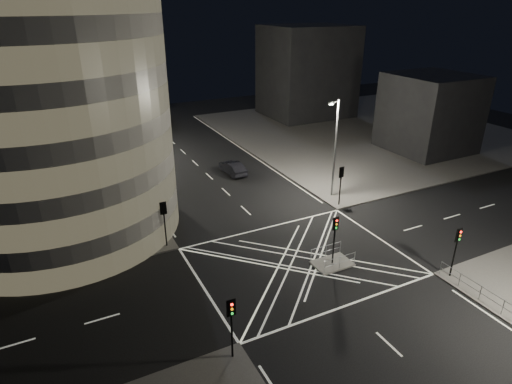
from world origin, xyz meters
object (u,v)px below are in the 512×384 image
traffic_signal_fl (164,216)px  street_lamp_right_far (335,146)px  street_lamp_left_near (138,166)px  sedan (233,168)px  traffic_signal_nr (457,243)px  traffic_signal_nl (231,318)px  traffic_signal_island (335,232)px  traffic_signal_fr (341,179)px  street_lamp_left_far (105,120)px  central_island (332,263)px

traffic_signal_fl → street_lamp_right_far: 18.55m
street_lamp_left_near → sedan: bearing=31.5°
traffic_signal_nr → sedan: 27.05m
traffic_signal_nl → traffic_signal_island: bearing=26.1°
traffic_signal_island → sedan: size_ratio=0.86×
traffic_signal_fl → traffic_signal_fr: 17.60m
street_lamp_left_far → street_lamp_right_far: same height
central_island → traffic_signal_fl: (-10.80, 8.30, 2.84)m
central_island → traffic_signal_island: (0.00, 0.00, 2.84)m
traffic_signal_fl → street_lamp_right_far: (18.24, 2.20, 2.63)m
central_island → street_lamp_left_far: (-11.44, 31.50, 5.47)m
traffic_signal_nl → street_lamp_left_far: 36.90m
traffic_signal_fr → traffic_signal_fl: bearing=180.0°
street_lamp_left_far → traffic_signal_fl: bearing=-88.4°
street_lamp_left_far → street_lamp_left_near: bearing=-90.0°
street_lamp_left_near → street_lamp_left_far: (0.00, 18.00, 0.00)m
traffic_signal_nl → street_lamp_left_near: 18.99m
central_island → street_lamp_right_far: (7.44, 10.50, 5.47)m
traffic_signal_nl → traffic_signal_island: size_ratio=1.00×
traffic_signal_island → street_lamp_left_near: (-11.44, 13.50, 2.63)m
traffic_signal_fr → traffic_signal_island: (-6.80, -8.30, 0.00)m
traffic_signal_nl → traffic_signal_island: (10.80, 5.30, 0.00)m
central_island → sedan: sedan is taller
central_island → traffic_signal_nl: (-10.80, -5.30, 2.84)m
traffic_signal_nr → traffic_signal_island: (-6.80, 5.30, 0.00)m
traffic_signal_nr → street_lamp_left_near: street_lamp_left_near is taller
traffic_signal_fr → street_lamp_left_near: size_ratio=0.40×
traffic_signal_fl → traffic_signal_island: 13.62m
street_lamp_left_near → street_lamp_left_far: 18.00m
traffic_signal_nl → traffic_signal_fr: same height
traffic_signal_fr → traffic_signal_nr: same height
traffic_signal_fl → street_lamp_left_near: bearing=97.0°
traffic_signal_nr → traffic_signal_fr: bearing=90.0°
traffic_signal_fl → street_lamp_left_far: (-0.64, 23.20, 2.63)m
central_island → traffic_signal_nr: traffic_signal_nr is taller
traffic_signal_fr → street_lamp_left_near: 19.14m
traffic_signal_island → street_lamp_right_far: size_ratio=0.40×
traffic_signal_nr → central_island: bearing=142.1°
traffic_signal_nl → street_lamp_right_far: size_ratio=0.40×
street_lamp_left_near → sedan: (12.21, 7.48, -4.78)m
traffic_signal_nr → sedan: bearing=102.9°
traffic_signal_nl → traffic_signal_fr: (17.60, 13.60, 0.00)m
street_lamp_left_far → street_lamp_right_far: size_ratio=1.00×
street_lamp_left_near → traffic_signal_nr: bearing=-45.9°
street_lamp_left_near → street_lamp_left_far: same height
central_island → sedan: (0.77, 20.98, 0.69)m
traffic_signal_fl → traffic_signal_fr: same height
central_island → street_lamp_left_near: size_ratio=0.30×
central_island → traffic_signal_nl: traffic_signal_nl is taller
traffic_signal_fr → street_lamp_left_far: 29.63m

